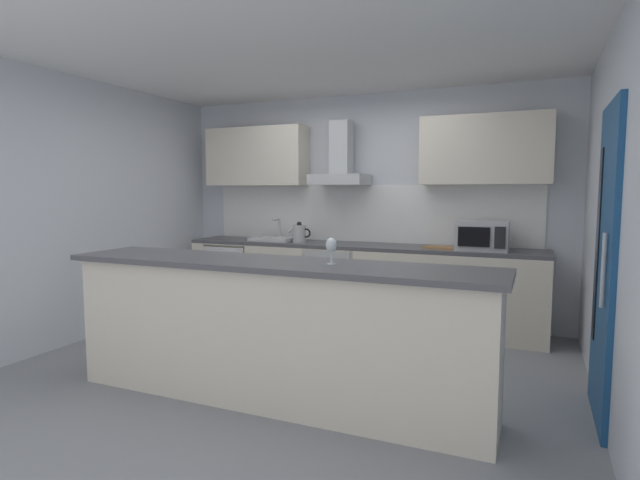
% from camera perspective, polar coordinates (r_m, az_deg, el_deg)
% --- Properties ---
extents(ground, '(5.57, 4.54, 0.02)m').
position_cam_1_polar(ground, '(4.54, -2.32, -13.81)').
color(ground, gray).
extents(ceiling, '(5.57, 4.54, 0.02)m').
position_cam_1_polar(ceiling, '(4.42, -2.47, 20.18)').
color(ceiling, white).
extents(wall_back, '(5.57, 0.12, 2.60)m').
position_cam_1_polar(wall_back, '(5.98, 5.24, 3.70)').
color(wall_back, silver).
rests_on(wall_back, ground).
extents(wall_left, '(0.12, 4.54, 2.60)m').
position_cam_1_polar(wall_left, '(5.71, -24.18, 3.14)').
color(wall_left, silver).
rests_on(wall_left, ground).
extents(wall_right, '(0.12, 4.54, 2.60)m').
position_cam_1_polar(wall_right, '(3.89, 30.55, 1.91)').
color(wall_right, silver).
rests_on(wall_right, ground).
extents(backsplash_tile, '(3.89, 0.02, 0.66)m').
position_cam_1_polar(backsplash_tile, '(5.92, 5.02, 3.00)').
color(backsplash_tile, white).
extents(counter_back, '(4.02, 0.60, 0.90)m').
position_cam_1_polar(counter_back, '(5.72, 3.98, -4.96)').
color(counter_back, beige).
rests_on(counter_back, ground).
extents(counter_island, '(3.15, 0.64, 1.01)m').
position_cam_1_polar(counter_island, '(3.63, -5.31, -10.20)').
color(counter_island, beige).
rests_on(counter_island, ground).
extents(upper_cabinets, '(3.97, 0.32, 0.70)m').
position_cam_1_polar(upper_cabinets, '(5.77, 4.58, 9.69)').
color(upper_cabinets, beige).
extents(side_door, '(0.08, 0.85, 2.05)m').
position_cam_1_polar(side_door, '(3.73, 29.53, -2.38)').
color(side_door, navy).
rests_on(side_door, ground).
extents(oven, '(0.60, 0.62, 0.80)m').
position_cam_1_polar(oven, '(5.76, 1.82, -4.76)').
color(oven, slate).
rests_on(oven, ground).
extents(refrigerator, '(0.58, 0.60, 0.85)m').
position_cam_1_polar(refrigerator, '(6.37, -9.41, -4.16)').
color(refrigerator, white).
rests_on(refrigerator, ground).
extents(microwave, '(0.50, 0.38, 0.30)m').
position_cam_1_polar(microwave, '(5.29, 17.85, 0.49)').
color(microwave, '#B7BABC').
rests_on(microwave, counter_back).
extents(sink, '(0.50, 0.40, 0.26)m').
position_cam_1_polar(sink, '(6.04, -5.16, 0.19)').
color(sink, silver).
rests_on(sink, counter_back).
extents(kettle, '(0.29, 0.15, 0.24)m').
position_cam_1_polar(kettle, '(5.84, -2.35, 0.77)').
color(kettle, '#B7BABC').
rests_on(kettle, counter_back).
extents(range_hood, '(0.62, 0.45, 0.72)m').
position_cam_1_polar(range_hood, '(5.80, 2.34, 8.47)').
color(range_hood, '#B7BABC').
extents(wine_glass, '(0.08, 0.08, 0.18)m').
position_cam_1_polar(wine_glass, '(3.35, 1.28, -0.68)').
color(wine_glass, silver).
rests_on(wine_glass, counter_island).
extents(chopping_board, '(0.38, 0.29, 0.02)m').
position_cam_1_polar(chopping_board, '(5.36, 13.51, -0.82)').
color(chopping_board, '#9E7247').
rests_on(chopping_board, counter_back).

